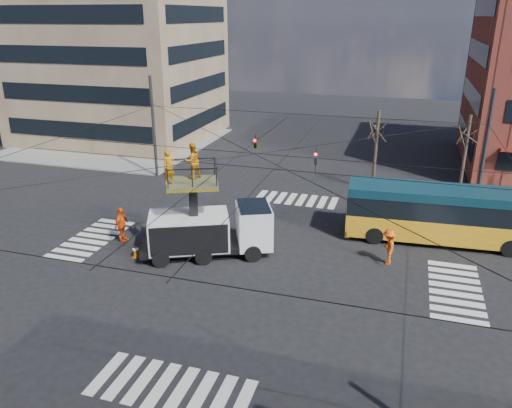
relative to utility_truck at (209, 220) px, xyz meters
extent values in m
plane|color=black|center=(2.62, -0.20, -2.03)|extent=(120.00, 120.00, 0.00)
cube|color=slate|center=(-18.38, 20.80, -1.97)|extent=(18.00, 18.00, 0.12)
cube|color=black|center=(-19.38, 15.80, 0.31)|extent=(15.30, 0.12, 1.50)
cube|color=black|center=(-10.38, 23.80, 0.31)|extent=(0.12, 13.60, 1.50)
cube|color=black|center=(-19.38, 15.80, 3.64)|extent=(15.30, 0.12, 1.50)
cube|color=black|center=(-10.38, 23.80, 3.64)|extent=(0.12, 13.60, 1.50)
cube|color=black|center=(-19.38, 15.80, 6.97)|extent=(15.30, 0.12, 1.50)
cube|color=black|center=(-10.38, 23.80, 6.97)|extent=(0.12, 13.60, 1.50)
cube|color=black|center=(-19.38, 15.80, 10.31)|extent=(15.30, 0.12, 1.50)
cube|color=black|center=(-10.38, 23.80, 10.31)|extent=(0.12, 13.60, 1.50)
cube|color=black|center=(14.62, 23.80, 0.42)|extent=(0.12, 13.60, 1.58)
cube|color=black|center=(14.62, 23.80, 3.92)|extent=(0.12, 13.60, 1.57)
cube|color=black|center=(14.62, 23.80, 7.42)|extent=(0.12, 13.60, 1.57)
cube|color=black|center=(14.62, 23.80, 10.92)|extent=(0.12, 13.60, 1.57)
cylinder|color=#2D2D30|center=(14.62, 11.80, 1.97)|extent=(0.24, 0.24, 8.00)
cylinder|color=#2D2D30|center=(-9.38, 11.80, 1.97)|extent=(0.24, 0.24, 8.00)
cylinder|color=black|center=(2.62, 11.80, 3.67)|extent=(24.00, 0.03, 0.03)
cylinder|color=black|center=(-9.38, -0.20, 3.67)|extent=(0.03, 24.00, 0.03)
cylinder|color=black|center=(2.62, -12.20, 3.67)|extent=(24.00, 0.03, 0.03)
cylinder|color=black|center=(2.62, -0.20, 3.87)|extent=(24.02, 24.02, 0.03)
cylinder|color=black|center=(2.62, -0.20, 3.87)|extent=(24.02, 24.02, 0.03)
cylinder|color=black|center=(2.62, -1.40, 3.57)|extent=(24.00, 0.03, 0.03)
cylinder|color=black|center=(2.62, 1.00, 3.57)|extent=(24.00, 0.03, 0.03)
cylinder|color=black|center=(1.42, -0.20, 3.47)|extent=(0.03, 24.00, 0.03)
cylinder|color=black|center=(3.82, -0.20, 3.47)|extent=(0.03, 24.00, 0.03)
imported|color=black|center=(5.12, 2.80, 3.07)|extent=(0.16, 0.20, 1.00)
imported|color=black|center=(1.12, 4.80, 3.32)|extent=(0.26, 1.24, 0.50)
cylinder|color=#382B21|center=(7.62, 13.30, 0.97)|extent=(0.24, 0.24, 6.00)
cylinder|color=#382B21|center=(13.62, 13.30, 0.97)|extent=(0.24, 0.24, 6.00)
cube|color=black|center=(-0.17, -0.09, -1.48)|extent=(7.28, 4.91, 0.30)
cube|color=white|center=(2.19, 0.99, -0.48)|extent=(2.63, 2.93, 2.20)
cube|color=black|center=(2.19, 0.99, 0.32)|extent=(2.41, 2.76, 0.80)
cube|color=white|center=(-0.99, -0.46, -0.58)|extent=(4.86, 4.02, 1.80)
cylinder|color=black|center=(2.49, -0.14, -1.58)|extent=(0.96, 0.69, 0.90)
cylinder|color=black|center=(1.53, 1.95, -1.58)|extent=(0.96, 0.69, 0.90)
cylinder|color=black|center=(0.12, -1.22, -1.58)|extent=(0.96, 0.69, 0.90)
cylinder|color=black|center=(-0.83, 0.87, -1.58)|extent=(0.96, 0.69, 0.90)
cylinder|color=black|center=(-1.88, -2.13, -1.58)|extent=(0.96, 0.69, 0.90)
cylinder|color=black|center=(-2.83, -0.04, -1.58)|extent=(0.96, 0.69, 0.90)
cube|color=black|center=(-0.72, -0.34, 0.75)|extent=(0.60, 0.60, 2.76)
cube|color=#4E5331|center=(-0.72, -0.34, 2.14)|extent=(3.24, 2.99, 0.12)
cube|color=yellow|center=(-0.72, -0.34, 2.02)|extent=(3.24, 2.99, 0.12)
imported|color=orange|center=(-1.57, -1.19, 3.11)|extent=(0.74, 0.80, 1.82)
imported|color=orange|center=(-0.90, 0.18, 3.15)|extent=(1.13, 1.17, 1.90)
cube|color=orange|center=(12.25, 5.42, -1.08)|extent=(11.16, 3.29, 1.30)
cube|color=black|center=(12.25, 5.42, 0.12)|extent=(11.15, 3.24, 1.10)
cube|color=#0D2D39|center=(12.25, 5.42, 0.92)|extent=(11.16, 3.29, 0.50)
cube|color=orange|center=(6.85, 5.08, -0.43)|extent=(0.41, 2.48, 2.80)
cube|color=black|center=(6.80, 5.07, -1.58)|extent=(0.31, 2.60, 0.30)
cube|color=gold|center=(6.95, 5.08, 0.82)|extent=(0.20, 1.60, 0.35)
cylinder|color=black|center=(8.48, 4.00, -1.53)|extent=(1.02, 0.36, 1.00)
cylinder|color=black|center=(8.33, 6.35, -1.53)|extent=(1.02, 0.36, 1.00)
cylinder|color=black|center=(15.62, 4.45, -1.53)|extent=(1.02, 0.36, 1.00)
cylinder|color=black|center=(15.47, 6.80, -1.53)|extent=(1.02, 0.36, 1.00)
cone|color=#D05B08|center=(-3.72, -1.51, -1.69)|extent=(0.36, 0.36, 0.68)
imported|color=#F8510F|center=(-5.45, 0.05, -1.00)|extent=(0.52, 1.22, 2.06)
imported|color=#EB500E|center=(9.34, 1.65, -1.05)|extent=(0.97, 1.39, 1.96)
camera|label=1|loc=(9.59, -22.80, 10.25)|focal=35.00mm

